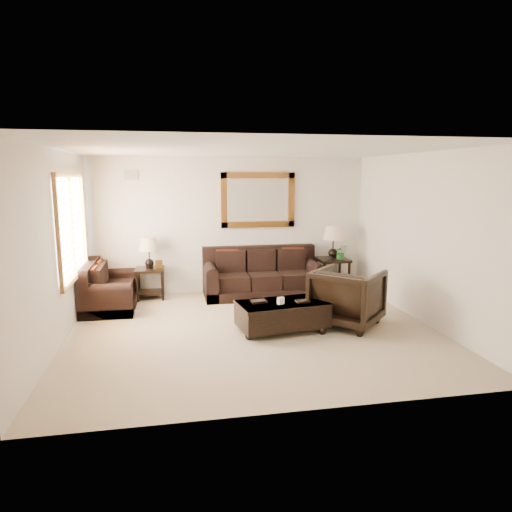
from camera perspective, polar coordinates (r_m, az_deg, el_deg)
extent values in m
cube|color=tan|center=(7.08, -0.37, -9.21)|extent=(5.50, 5.00, 0.01)
cube|color=white|center=(6.70, -0.39, 13.16)|extent=(5.50, 5.00, 0.01)
cube|color=beige|center=(9.21, -3.17, 3.86)|extent=(5.50, 0.01, 2.70)
cube|color=beige|center=(4.36, 5.52, -3.02)|extent=(5.50, 0.01, 2.70)
cube|color=beige|center=(6.83, -23.71, 0.90)|extent=(0.01, 5.00, 2.70)
cube|color=beige|center=(7.74, 20.10, 2.10)|extent=(0.01, 5.00, 2.70)
cube|color=white|center=(7.68, -22.23, 3.42)|extent=(0.01, 1.80, 1.50)
cube|color=brown|center=(7.63, -22.36, 9.33)|extent=(0.06, 1.96, 0.08)
cube|color=brown|center=(7.79, -21.59, -2.35)|extent=(0.06, 1.96, 0.08)
cube|color=brown|center=(6.76, -23.49, 2.53)|extent=(0.06, 0.08, 1.50)
cube|color=brown|center=(8.59, -20.78, 4.13)|extent=(0.06, 0.08, 1.50)
cube|color=brown|center=(7.67, -21.97, 3.43)|extent=(0.05, 0.05, 1.50)
cube|color=#523110|center=(9.23, 0.27, 7.00)|extent=(1.50, 0.06, 1.10)
cube|color=white|center=(9.24, 0.25, 7.01)|extent=(1.26, 0.01, 0.86)
cube|color=#999999|center=(9.09, -15.36, 9.76)|extent=(0.25, 0.02, 0.18)
cube|color=black|center=(9.03, 0.84, -4.36)|extent=(2.29, 0.99, 0.19)
cube|color=black|center=(9.26, 0.38, -0.14)|extent=(2.29, 0.23, 0.47)
cube|color=black|center=(8.85, -3.01, -3.10)|extent=(0.59, 0.81, 0.28)
cube|color=black|center=(8.95, 0.87, -2.94)|extent=(0.59, 0.81, 0.28)
cube|color=black|center=(9.09, 4.64, -2.77)|extent=(0.59, 0.81, 0.28)
cube|color=black|center=(8.84, -5.72, -3.50)|extent=(0.23, 0.99, 0.55)
cylinder|color=black|center=(8.78, -5.75, -1.75)|extent=(0.23, 0.97, 0.23)
cube|color=black|center=(9.24, 7.12, -2.94)|extent=(0.23, 0.99, 0.55)
cylinder|color=black|center=(9.18, 7.15, -1.26)|extent=(0.23, 0.97, 0.23)
cube|color=maroon|center=(8.97, -3.56, -0.52)|extent=(0.44, 0.19, 0.45)
cube|color=maroon|center=(9.23, 4.67, -0.24)|extent=(0.44, 0.19, 0.45)
cube|color=black|center=(8.60, -17.70, -5.65)|extent=(0.88, 1.48, 0.17)
cube|color=black|center=(8.52, -20.14, -2.19)|extent=(0.20, 1.48, 0.42)
cube|color=black|center=(8.28, -17.87, -4.75)|extent=(0.72, 0.51, 0.25)
cube|color=black|center=(8.80, -17.45, -3.88)|extent=(0.72, 0.51, 0.25)
cube|color=black|center=(7.94, -18.31, -5.75)|extent=(0.88, 0.20, 0.49)
cylinder|color=black|center=(7.88, -18.40, -4.03)|extent=(0.86, 0.20, 0.20)
cube|color=black|center=(9.17, -17.29, -3.62)|extent=(0.88, 0.20, 0.49)
cylinder|color=black|center=(9.12, -17.37, -2.12)|extent=(0.86, 0.20, 0.20)
cube|color=maroon|center=(8.19, -19.31, -2.64)|extent=(0.17, 0.39, 0.40)
cube|color=maroon|center=(8.80, -18.72, -1.76)|extent=(0.17, 0.39, 0.40)
cube|color=black|center=(8.96, -13.14, -1.64)|extent=(0.54, 0.54, 0.05)
cube|color=black|center=(9.05, -13.02, -4.42)|extent=(0.46, 0.46, 0.03)
cylinder|color=black|center=(8.81, -14.63, -3.86)|extent=(0.05, 0.05, 0.54)
cylinder|color=black|center=(8.79, -11.61, -3.78)|extent=(0.05, 0.05, 0.54)
cylinder|color=black|center=(9.26, -14.44, -3.19)|extent=(0.05, 0.05, 0.54)
cylinder|color=black|center=(9.24, -11.57, -3.10)|extent=(0.05, 0.05, 0.54)
sphere|color=black|center=(8.93, -13.17, -0.86)|extent=(0.17, 0.17, 0.17)
cylinder|color=black|center=(8.90, -13.21, 0.26)|extent=(0.02, 0.02, 0.35)
cone|color=tan|center=(8.87, -13.26, 1.51)|extent=(0.37, 0.37, 0.26)
cube|color=#523110|center=(8.83, -12.04, -1.04)|extent=(0.15, 0.10, 0.17)
cube|color=black|center=(9.47, 9.55, -0.45)|extent=(0.61, 0.61, 0.06)
cube|color=black|center=(9.58, 9.47, -3.41)|extent=(0.52, 0.52, 0.03)
cylinder|color=black|center=(9.21, 8.53, -2.82)|extent=(0.06, 0.06, 0.61)
cylinder|color=black|center=(9.40, 11.53, -2.67)|extent=(0.06, 0.06, 0.61)
cylinder|color=black|center=(9.69, 7.52, -2.16)|extent=(0.06, 0.06, 0.61)
cylinder|color=black|center=(9.87, 10.40, -2.02)|extent=(0.06, 0.06, 0.61)
sphere|color=black|center=(9.45, 9.58, 0.38)|extent=(0.19, 0.19, 0.19)
cylinder|color=black|center=(9.42, 9.61, 1.58)|extent=(0.03, 0.03, 0.40)
cone|color=tan|center=(9.39, 9.65, 2.91)|extent=(0.42, 0.42, 0.29)
sphere|color=black|center=(6.69, -0.88, -9.95)|extent=(0.12, 0.12, 0.12)
sphere|color=black|center=(6.95, 8.30, -9.27)|extent=(0.12, 0.12, 0.12)
sphere|color=black|center=(7.16, -1.58, -8.59)|extent=(0.12, 0.12, 0.12)
sphere|color=black|center=(7.41, 7.02, -8.02)|extent=(0.12, 0.12, 0.12)
cube|color=black|center=(6.96, 3.30, -7.23)|extent=(1.41, 0.90, 0.37)
cube|color=black|center=(6.92, 3.31, -5.93)|extent=(1.43, 0.91, 0.04)
cube|color=black|center=(6.88, 0.34, -5.69)|extent=(0.24, 0.18, 0.03)
cube|color=black|center=(6.94, 5.86, -5.64)|extent=(0.22, 0.17, 0.03)
cube|color=white|center=(6.79, 3.11, -5.61)|extent=(0.11, 0.09, 0.10)
imported|color=black|center=(7.32, 11.35, -4.73)|extent=(1.32, 1.32, 0.99)
imported|color=#1D521C|center=(9.40, 10.57, 0.30)|extent=(0.32, 0.34, 0.22)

